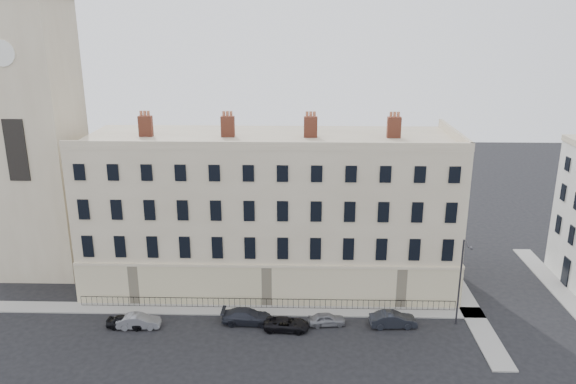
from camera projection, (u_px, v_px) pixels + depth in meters
The scene contains 14 objects.
ground at pixel (334, 341), 47.22m from camera, with size 160.00×160.00×0.00m, color black.
terrace at pixel (270, 210), 56.56m from camera, with size 36.22×12.22×17.00m.
church_tower at pixel (29, 95), 55.79m from camera, with size 8.00×8.13×44.00m.
pavement_terrace at pixel (224, 310), 52.23m from camera, with size 48.00×2.00×0.12m, color gray.
pavement_east_return at pixel (463, 297), 54.50m from camera, with size 2.00×24.00×0.12m, color gray.
pavement_adjacent at pixel (558, 289), 56.16m from camera, with size 2.00×20.00×0.12m, color gray.
railings at pixel (267, 303), 52.36m from camera, with size 35.00×0.04×0.96m.
car_a at pixel (126, 322), 49.19m from camera, with size 1.35×3.35×1.14m, color black.
car_b at pixel (139, 321), 49.16m from camera, with size 1.31×3.75×1.23m, color slate.
car_c at pixel (247, 316), 49.85m from camera, with size 1.86×4.57×1.33m, color #20222B.
car_d at pixel (286, 324), 48.82m from camera, with size 1.83×3.97×1.10m, color black.
car_e at pixel (327, 319), 49.60m from camera, with size 1.33×3.31×1.13m, color slate.
car_f at pixel (393, 320), 49.30m from camera, with size 1.43×4.11×1.36m, color black.
streetlamp at pixel (461, 279), 48.46m from camera, with size 0.41×1.74×8.08m.
Camera 1 is at (-2.75, -41.42, 26.06)m, focal length 35.00 mm.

